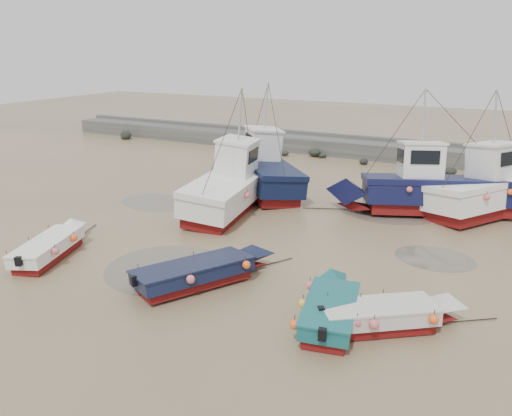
# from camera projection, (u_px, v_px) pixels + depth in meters

# --- Properties ---
(ground) EXTENTS (120.00, 120.00, 0.00)m
(ground) POSITION_uv_depth(u_px,v_px,m) (250.00, 268.00, 19.41)
(ground) COLOR #957958
(ground) RESTS_ON ground
(seawall) EXTENTS (60.00, 4.92, 1.50)m
(seawall) POSITION_uv_depth(u_px,v_px,m) (385.00, 151.00, 37.83)
(seawall) COLOR #5E5E5A
(seawall) RESTS_ON ground
(puddle_a) EXTENTS (4.84, 4.84, 0.01)m
(puddle_a) POSITION_uv_depth(u_px,v_px,m) (167.00, 269.00, 19.32)
(puddle_a) COLOR #5E574A
(puddle_a) RESTS_ON ground
(puddle_b) EXTENTS (3.19, 3.19, 0.01)m
(puddle_b) POSITION_uv_depth(u_px,v_px,m) (435.00, 258.00, 20.26)
(puddle_b) COLOR #5E574A
(puddle_b) RESTS_ON ground
(puddle_c) EXTENTS (4.17, 4.17, 0.01)m
(puddle_c) POSITION_uv_depth(u_px,v_px,m) (156.00, 202.00, 27.54)
(puddle_c) COLOR #5E574A
(puddle_c) RESTS_ON ground
(puddle_d) EXTENTS (5.77, 5.77, 0.01)m
(puddle_d) POSITION_uv_depth(u_px,v_px,m) (391.00, 207.00, 26.71)
(puddle_d) COLOR #5E574A
(puddle_d) RESTS_ON ground
(dinghy_0) EXTENTS (2.61, 5.81, 1.43)m
(dinghy_0) POSITION_uv_depth(u_px,v_px,m) (53.00, 243.00, 20.37)
(dinghy_0) COLOR maroon
(dinghy_0) RESTS_ON ground
(dinghy_1) EXTENTS (4.14, 6.08, 1.43)m
(dinghy_1) POSITION_uv_depth(u_px,v_px,m) (203.00, 269.00, 17.98)
(dinghy_1) COLOR maroon
(dinghy_1) RESTS_ON ground
(dinghy_2) EXTENTS (2.33, 5.46, 1.43)m
(dinghy_2) POSITION_uv_depth(u_px,v_px,m) (331.00, 304.00, 15.50)
(dinghy_2) COLOR maroon
(dinghy_2) RESTS_ON ground
(dinghy_3) EXTENTS (5.04, 3.87, 1.43)m
(dinghy_3) POSITION_uv_depth(u_px,v_px,m) (390.00, 313.00, 15.04)
(dinghy_3) COLOR maroon
(dinghy_3) RESTS_ON ground
(cabin_boat_0) EXTENTS (8.03, 8.55, 6.22)m
(cabin_boat_0) POSITION_uv_depth(u_px,v_px,m) (260.00, 168.00, 29.58)
(cabin_boat_0) COLOR maroon
(cabin_boat_0) RESTS_ON ground
(cabin_boat_1) EXTENTS (3.73, 10.55, 6.22)m
(cabin_boat_1) POSITION_uv_depth(u_px,v_px,m) (231.00, 184.00, 26.18)
(cabin_boat_1) COLOR maroon
(cabin_boat_1) RESTS_ON ground
(cabin_boat_2) EXTENTS (10.50, 5.77, 6.22)m
(cabin_boat_2) POSITION_uv_depth(u_px,v_px,m) (427.00, 188.00, 25.43)
(cabin_boat_2) COLOR maroon
(cabin_boat_2) RESTS_ON ground
(cabin_boat_3) EXTENTS (6.25, 8.45, 6.22)m
(cabin_boat_3) POSITION_uv_depth(u_px,v_px,m) (492.00, 189.00, 25.12)
(cabin_boat_3) COLOR maroon
(cabin_boat_3) RESTS_ON ground
(person) EXTENTS (0.74, 0.60, 1.76)m
(person) POSITION_uv_depth(u_px,v_px,m) (219.00, 201.00, 27.70)
(person) COLOR #1F1F3D
(person) RESTS_ON ground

